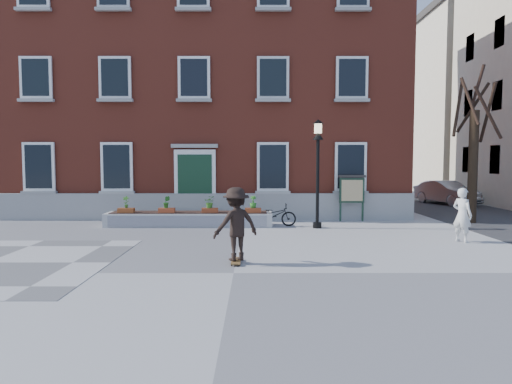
{
  "coord_description": "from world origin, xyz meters",
  "views": [
    {
      "loc": [
        0.47,
        -9.82,
        2.47
      ],
      "look_at": [
        0.5,
        4.0,
        1.5
      ],
      "focal_mm": 32.0,
      "sensor_mm": 36.0,
      "label": 1
    }
  ],
  "objects_px": {
    "bystander": "(462,215)",
    "skateboarder": "(236,224)",
    "lamp_post": "(318,158)",
    "parked_car": "(446,192)",
    "bicycle": "(274,215)",
    "notice_board": "(352,190)"
  },
  "relations": [
    {
      "from": "bystander",
      "to": "skateboarder",
      "type": "xyz_separation_m",
      "value": [
        -6.69,
        -2.82,
        0.13
      ]
    },
    {
      "from": "bystander",
      "to": "lamp_post",
      "type": "bearing_deg",
      "value": 20.89
    },
    {
      "from": "parked_car",
      "to": "skateboarder",
      "type": "height_order",
      "value": "skateboarder"
    },
    {
      "from": "parked_car",
      "to": "skateboarder",
      "type": "xyz_separation_m",
      "value": [
        -11.18,
        -14.67,
        0.29
      ]
    },
    {
      "from": "bicycle",
      "to": "lamp_post",
      "type": "relative_size",
      "value": 0.41
    },
    {
      "from": "skateboarder",
      "to": "bystander",
      "type": "bearing_deg",
      "value": 22.85
    },
    {
      "from": "parked_car",
      "to": "skateboarder",
      "type": "bearing_deg",
      "value": -146.46
    },
    {
      "from": "parked_car",
      "to": "lamp_post",
      "type": "xyz_separation_m",
      "value": [
        -8.46,
        -8.98,
        1.88
      ]
    },
    {
      "from": "parked_car",
      "to": "lamp_post",
      "type": "bearing_deg",
      "value": -152.44
    },
    {
      "from": "lamp_post",
      "to": "skateboarder",
      "type": "relative_size",
      "value": 2.15
    },
    {
      "from": "bicycle",
      "to": "skateboarder",
      "type": "xyz_separation_m",
      "value": [
        -1.18,
        -6.13,
        0.52
      ]
    },
    {
      "from": "bystander",
      "to": "notice_board",
      "type": "bearing_deg",
      "value": -7.05
    },
    {
      "from": "parked_car",
      "to": "lamp_post",
      "type": "height_order",
      "value": "lamp_post"
    },
    {
      "from": "parked_car",
      "to": "skateboarder",
      "type": "distance_m",
      "value": 18.44
    },
    {
      "from": "bystander",
      "to": "lamp_post",
      "type": "xyz_separation_m",
      "value": [
        -3.97,
        2.87,
        1.72
      ]
    },
    {
      "from": "parked_car",
      "to": "lamp_post",
      "type": "distance_m",
      "value": 12.47
    },
    {
      "from": "parked_car",
      "to": "skateboarder",
      "type": "relative_size",
      "value": 2.19
    },
    {
      "from": "bicycle",
      "to": "notice_board",
      "type": "xyz_separation_m",
      "value": [
        3.19,
        1.42,
        0.84
      ]
    },
    {
      "from": "parked_car",
      "to": "bystander",
      "type": "xyz_separation_m",
      "value": [
        -4.49,
        -11.85,
        0.16
      ]
    },
    {
      "from": "skateboarder",
      "to": "lamp_post",
      "type": "bearing_deg",
      "value": 64.44
    },
    {
      "from": "bicycle",
      "to": "parked_car",
      "type": "height_order",
      "value": "parked_car"
    },
    {
      "from": "bystander",
      "to": "parked_car",
      "type": "bearing_deg",
      "value": -53.98
    }
  ]
}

